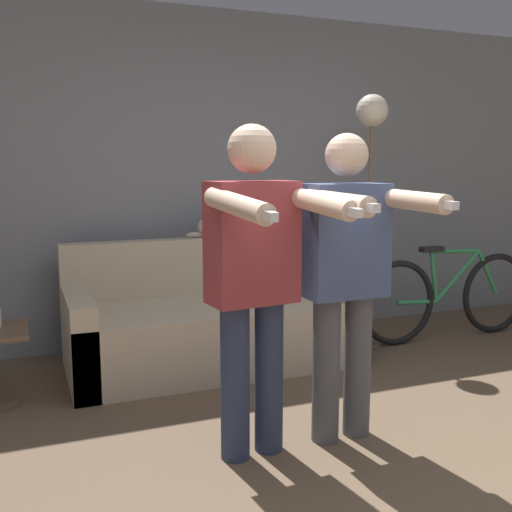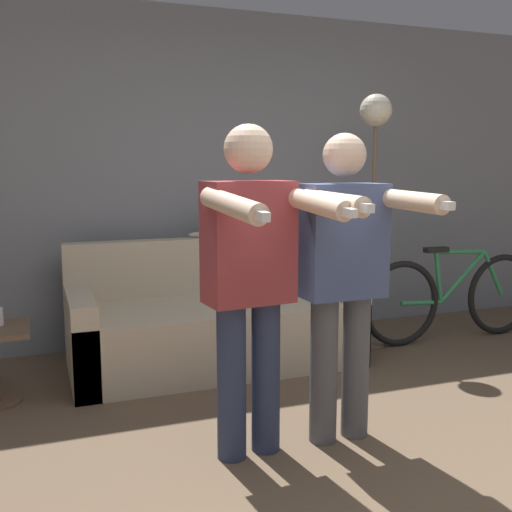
{
  "view_description": "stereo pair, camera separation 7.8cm",
  "coord_description": "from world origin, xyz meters",
  "px_view_note": "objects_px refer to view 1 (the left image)",
  "views": [
    {
      "loc": [
        -1.43,
        -1.84,
        1.4
      ],
      "look_at": [
        -0.13,
        1.41,
        0.87
      ],
      "focal_mm": 42.0,
      "sensor_mm": 36.0,
      "label": 1
    },
    {
      "loc": [
        -1.35,
        -1.87,
        1.4
      ],
      "look_at": [
        -0.13,
        1.41,
        0.87
      ],
      "focal_mm": 42.0,
      "sensor_mm": 36.0,
      "label": 2
    }
  ],
  "objects_px": {
    "person_right": "(346,268)",
    "floor_lamp": "(371,141)",
    "cat": "(217,226)",
    "couch": "(211,325)",
    "bicycle": "(448,296)",
    "person_left": "(254,271)"
  },
  "relations": [
    {
      "from": "person_right",
      "to": "floor_lamp",
      "type": "distance_m",
      "value": 1.85
    },
    {
      "from": "person_left",
      "to": "floor_lamp",
      "type": "bearing_deg",
      "value": 36.91
    },
    {
      "from": "bicycle",
      "to": "person_left",
      "type": "bearing_deg",
      "value": -149.89
    },
    {
      "from": "person_right",
      "to": "bicycle",
      "type": "relative_size",
      "value": 0.94
    },
    {
      "from": "cat",
      "to": "floor_lamp",
      "type": "bearing_deg",
      "value": -17.87
    },
    {
      "from": "person_right",
      "to": "cat",
      "type": "bearing_deg",
      "value": 92.3
    },
    {
      "from": "cat",
      "to": "floor_lamp",
      "type": "xyz_separation_m",
      "value": [
        1.11,
        -0.36,
        0.63
      ]
    },
    {
      "from": "floor_lamp",
      "to": "bicycle",
      "type": "distance_m",
      "value": 1.42
    },
    {
      "from": "couch",
      "to": "bicycle",
      "type": "distance_m",
      "value": 1.98
    },
    {
      "from": "person_left",
      "to": "cat",
      "type": "relative_size",
      "value": 3.92
    },
    {
      "from": "person_right",
      "to": "person_left",
      "type": "bearing_deg",
      "value": 178.76
    },
    {
      "from": "person_left",
      "to": "person_right",
      "type": "height_order",
      "value": "person_left"
    },
    {
      "from": "person_left",
      "to": "bicycle",
      "type": "xyz_separation_m",
      "value": [
        2.2,
        1.27,
        -0.56
      ]
    },
    {
      "from": "floor_lamp",
      "to": "person_left",
      "type": "bearing_deg",
      "value": -137.21
    },
    {
      "from": "bicycle",
      "to": "cat",
      "type": "bearing_deg",
      "value": 165.33
    },
    {
      "from": "cat",
      "to": "floor_lamp",
      "type": "relative_size",
      "value": 0.21
    },
    {
      "from": "person_right",
      "to": "floor_lamp",
      "type": "height_order",
      "value": "floor_lamp"
    },
    {
      "from": "floor_lamp",
      "to": "cat",
      "type": "bearing_deg",
      "value": 162.13
    },
    {
      "from": "cat",
      "to": "bicycle",
      "type": "bearing_deg",
      "value": -14.67
    },
    {
      "from": "person_left",
      "to": "cat",
      "type": "height_order",
      "value": "person_left"
    },
    {
      "from": "person_right",
      "to": "floor_lamp",
      "type": "xyz_separation_m",
      "value": [
        1.01,
        1.39,
        0.69
      ]
    },
    {
      "from": "couch",
      "to": "person_right",
      "type": "height_order",
      "value": "person_right"
    }
  ]
}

